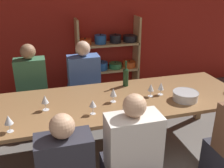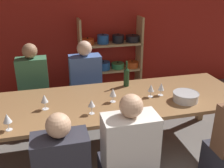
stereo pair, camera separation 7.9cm
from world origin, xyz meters
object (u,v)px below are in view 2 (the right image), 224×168
(mixing_bowl, at_px, (186,96))
(wine_glass_red_f, at_px, (7,119))
(wine_bottle_green, at_px, (126,76))
(person_far_a, at_px, (86,92))
(dining_table, at_px, (114,104))
(shelf_unit, at_px, (112,63))
(wine_glass_empty_a, at_px, (113,92))
(wine_glass_white_a, at_px, (44,99))
(wine_glass_red_e, at_px, (133,97))
(wine_glass_red_a, at_px, (161,87))
(person_far_b, at_px, (35,97))
(wine_glass_red_c, at_px, (92,104))
(wine_glass_red_b, at_px, (151,88))

(mixing_bowl, xyz_separation_m, wine_glass_red_f, (-1.88, -0.15, 0.06))
(mixing_bowl, height_order, wine_glass_red_f, wine_glass_red_f)
(wine_bottle_green, distance_m, person_far_a, 0.84)
(wine_glass_red_f, bearing_deg, dining_table, 19.38)
(shelf_unit, distance_m, wine_glass_empty_a, 1.79)
(wine_glass_white_a, xyz_separation_m, wine_glass_red_e, (0.92, -0.17, -0.01))
(wine_glass_red_a, xyz_separation_m, wine_glass_red_e, (-0.42, -0.20, 0.00))
(wine_bottle_green, relative_size, person_far_b, 0.27)
(wine_glass_empty_a, height_order, person_far_a, person_far_a)
(wine_glass_red_a, distance_m, wine_glass_red_c, 0.91)
(wine_glass_red_b, distance_m, wine_glass_red_e, 0.34)
(dining_table, relative_size, wine_glass_red_b, 19.61)
(wine_glass_red_e, bearing_deg, wine_glass_red_f, -172.51)
(wine_glass_red_b, bearing_deg, wine_glass_white_a, -179.35)
(wine_glass_red_a, bearing_deg, shelf_unit, 95.92)
(wine_glass_red_b, height_order, person_far_b, person_far_b)
(wine_bottle_green, height_order, wine_glass_red_b, wine_bottle_green)
(wine_glass_red_c, distance_m, wine_glass_red_f, 0.81)
(person_far_a, bearing_deg, wine_glass_red_e, 106.53)
(wine_glass_red_a, xyz_separation_m, person_far_a, (-0.76, 0.95, -0.39))
(wine_glass_empty_a, distance_m, person_far_a, 1.07)
(wine_glass_white_a, bearing_deg, wine_glass_red_b, 0.65)
(wine_glass_red_f, bearing_deg, wine_glass_red_b, 12.82)
(wine_glass_red_a, bearing_deg, person_far_a, 128.62)
(wine_glass_red_c, relative_size, person_far_b, 0.13)
(wine_glass_red_a, relative_size, wine_glass_red_f, 0.94)
(wine_glass_white_a, distance_m, wine_glass_red_e, 0.94)
(dining_table, bearing_deg, wine_glass_empty_a, -116.85)
(person_far_a, bearing_deg, wine_glass_red_b, 123.06)
(dining_table, bearing_deg, wine_glass_red_c, -138.64)
(person_far_a, bearing_deg, mixing_bowl, 129.89)
(wine_bottle_green, xyz_separation_m, wine_glass_white_a, (-1.03, -0.40, -0.01))
(wine_bottle_green, height_order, wine_glass_red_e, wine_bottle_green)
(wine_bottle_green, relative_size, wine_glass_red_f, 1.99)
(wine_glass_empty_a, xyz_separation_m, person_far_a, (-0.16, 0.98, -0.40))
(wine_glass_empty_a, relative_size, person_far_a, 0.14)
(shelf_unit, xyz_separation_m, wine_glass_red_e, (-0.24, -1.89, 0.23))
(dining_table, bearing_deg, shelf_unit, 76.78)
(wine_bottle_green, xyz_separation_m, person_far_a, (-0.44, 0.57, -0.42))
(wine_glass_empty_a, xyz_separation_m, person_far_b, (-0.89, 0.95, -0.39))
(wine_glass_white_a, xyz_separation_m, person_far_a, (0.58, 0.97, -0.41))
(dining_table, distance_m, person_far_a, 0.97)
(wine_glass_empty_a, bearing_deg, wine_glass_red_a, 2.98)
(dining_table, relative_size, person_far_a, 2.55)
(person_far_a, bearing_deg, wine_glass_white_a, 59.17)
(wine_glass_red_a, bearing_deg, wine_glass_red_f, -167.83)
(wine_glass_red_a, height_order, person_far_b, person_far_b)
(wine_glass_red_c, bearing_deg, wine_glass_empty_a, 37.32)
(mixing_bowl, xyz_separation_m, wine_glass_empty_a, (-0.81, 0.18, 0.06))
(mixing_bowl, height_order, wine_glass_red_a, wine_glass_red_a)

